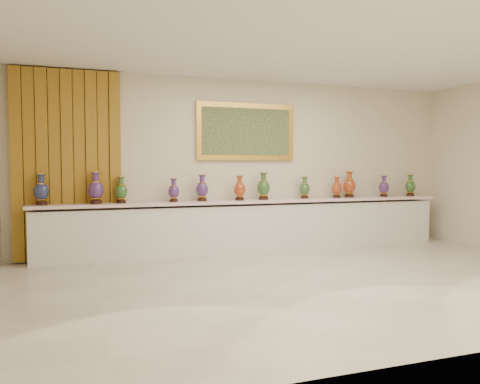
% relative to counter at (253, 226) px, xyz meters
% --- Properties ---
extents(ground, '(8.00, 8.00, 0.00)m').
position_rel_counter_xyz_m(ground, '(0.00, -2.27, -0.44)').
color(ground, beige).
rests_on(ground, ground).
extents(room, '(8.00, 8.00, 8.00)m').
position_rel_counter_xyz_m(room, '(-2.56, 0.17, 1.16)').
color(room, beige).
rests_on(room, ground).
extents(counter, '(7.28, 0.48, 0.90)m').
position_rel_counter_xyz_m(counter, '(0.00, 0.00, 0.00)').
color(counter, white).
rests_on(counter, ground).
extents(vase_0, '(0.29, 0.29, 0.47)m').
position_rel_counter_xyz_m(vase_0, '(-3.41, 0.01, 0.68)').
color(vase_0, black).
rests_on(vase_0, counter).
extents(vase_1, '(0.29, 0.29, 0.50)m').
position_rel_counter_xyz_m(vase_1, '(-2.62, -0.04, 0.69)').
color(vase_1, black).
rests_on(vase_1, counter).
extents(vase_2, '(0.20, 0.20, 0.43)m').
position_rel_counter_xyz_m(vase_2, '(-2.24, 0.00, 0.65)').
color(vase_2, black).
rests_on(vase_2, counter).
extents(vase_3, '(0.24, 0.24, 0.39)m').
position_rel_counter_xyz_m(vase_3, '(-1.40, -0.02, 0.64)').
color(vase_3, black).
rests_on(vase_3, counter).
extents(vase_4, '(0.22, 0.22, 0.45)m').
position_rel_counter_xyz_m(vase_4, '(-0.92, -0.00, 0.66)').
color(vase_4, black).
rests_on(vase_4, counter).
extents(vase_5, '(0.25, 0.25, 0.43)m').
position_rel_counter_xyz_m(vase_5, '(-0.27, -0.05, 0.66)').
color(vase_5, black).
rests_on(vase_5, counter).
extents(vase_6, '(0.28, 0.28, 0.48)m').
position_rel_counter_xyz_m(vase_6, '(0.18, -0.03, 0.68)').
color(vase_6, black).
rests_on(vase_6, counter).
extents(vase_7, '(0.23, 0.23, 0.40)m').
position_rel_counter_xyz_m(vase_7, '(1.00, 0.02, 0.64)').
color(vase_7, black).
rests_on(vase_7, counter).
extents(vase_8, '(0.23, 0.23, 0.40)m').
position_rel_counter_xyz_m(vase_8, '(1.64, -0.02, 0.64)').
color(vase_8, black).
rests_on(vase_8, counter).
extents(vase_9, '(0.25, 0.25, 0.49)m').
position_rel_counter_xyz_m(vase_9, '(1.93, 0.02, 0.68)').
color(vase_9, black).
rests_on(vase_9, counter).
extents(vase_10, '(0.20, 0.20, 0.41)m').
position_rel_counter_xyz_m(vase_10, '(2.66, -0.05, 0.65)').
color(vase_10, black).
rests_on(vase_10, counter).
extents(vase_11, '(0.24, 0.24, 0.43)m').
position_rel_counter_xyz_m(vase_11, '(3.27, -0.04, 0.65)').
color(vase_11, black).
rests_on(vase_11, counter).
extents(label_card, '(0.10, 0.06, 0.00)m').
position_rel_counter_xyz_m(label_card, '(-1.34, -0.14, 0.47)').
color(label_card, white).
rests_on(label_card, counter).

